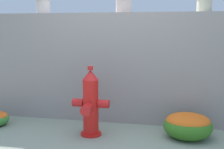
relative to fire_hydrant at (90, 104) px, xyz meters
name	(u,v)px	position (x,y,z in m)	size (l,w,h in m)	color
ground_plane	(106,142)	(0.26, -0.21, -0.42)	(24.00, 24.00, 0.00)	gray
stone_wall	(120,68)	(0.26, 0.71, 0.39)	(5.38, 0.29, 1.62)	gray
fire_hydrant	(90,104)	(0.00, 0.00, 0.00)	(0.49, 0.40, 0.92)	red
flower_bush_right	(188,125)	(1.25, 0.16, -0.24)	(0.62, 0.56, 0.34)	#367120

